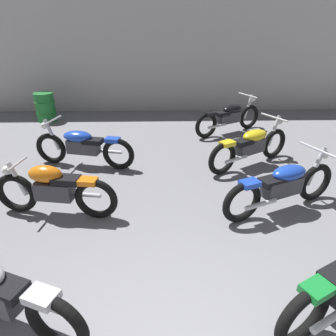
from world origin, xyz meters
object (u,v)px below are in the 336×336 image
at_px(motorcycle_left_row_1, 54,189).
at_px(motorcycle_left_row_2, 83,146).
at_px(oil_drum, 45,107).
at_px(motorcycle_right_row_2, 251,145).
at_px(motorcycle_right_row_3, 229,117).
at_px(motorcycle_right_row_1, 283,185).

relative_size(motorcycle_left_row_1, motorcycle_left_row_2, 0.92).
relative_size(motorcycle_left_row_1, oil_drum, 2.31).
bearing_deg(motorcycle_left_row_1, motorcycle_left_row_2, 88.91).
bearing_deg(motorcycle_left_row_2, oil_drum, 120.13).
xyz_separation_m(motorcycle_left_row_2, oil_drum, (-1.86, 3.21, -0.03)).
bearing_deg(motorcycle_left_row_1, motorcycle_right_row_2, 25.91).
bearing_deg(motorcycle_right_row_3, motorcycle_right_row_2, -89.52).
height_order(motorcycle_left_row_1, oil_drum, motorcycle_left_row_1).
distance_m(motorcycle_left_row_1, motorcycle_left_row_2, 1.76).
bearing_deg(motorcycle_right_row_3, oil_drum, 166.97).
bearing_deg(motorcycle_right_row_3, motorcycle_left_row_1, -132.95).
relative_size(motorcycle_left_row_2, oil_drum, 2.52).
relative_size(motorcycle_right_row_3, oil_drum, 2.29).
relative_size(motorcycle_left_row_1, motorcycle_right_row_2, 1.02).
relative_size(motorcycle_left_row_1, motorcycle_right_row_1, 0.96).
bearing_deg(motorcycle_right_row_2, motorcycle_right_row_1, -88.46).
bearing_deg(oil_drum, motorcycle_left_row_1, -69.81).
relative_size(motorcycle_right_row_1, oil_drum, 2.40).
distance_m(motorcycle_right_row_2, motorcycle_right_row_3, 2.04).
bearing_deg(motorcycle_left_row_2, motorcycle_left_row_1, -91.09).
height_order(motorcycle_left_row_1, motorcycle_left_row_2, motorcycle_left_row_2).
bearing_deg(motorcycle_left_row_2, motorcycle_right_row_2, -1.04).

